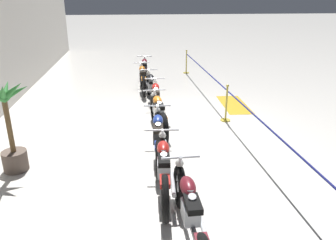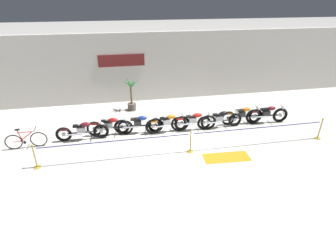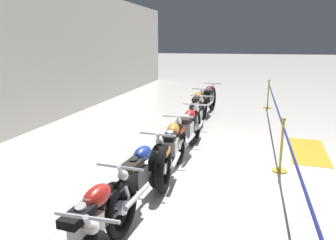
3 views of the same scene
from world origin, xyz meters
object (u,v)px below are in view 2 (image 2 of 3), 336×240
(motorcycle_orange_6, at_px, (242,115))
(stanchion_far_left, at_px, (156,140))
(motorcycle_maroon_0, at_px, (83,131))
(bicycle, at_px, (26,140))
(motorcycle_red_4, at_px, (194,121))
(motorcycle_red_1, at_px, (110,126))
(floor_banner, at_px, (226,157))
(motorcycle_maroon_7, at_px, (267,114))
(motorcycle_orange_3, at_px, (168,123))
(potted_palm_left_of_row, at_px, (131,95))
(motorcycle_blue_2, at_px, (139,124))
(stanchion_mid_left, at_px, (190,145))
(motorcycle_black_5, at_px, (220,119))
(stanchion_mid_right, at_px, (319,132))

(motorcycle_orange_6, bearing_deg, stanchion_far_left, -156.13)
(motorcycle_maroon_0, height_order, motorcycle_orange_6, motorcycle_orange_6)
(bicycle, bearing_deg, stanchion_far_left, -16.54)
(motorcycle_maroon_0, height_order, motorcycle_red_4, motorcycle_red_4)
(motorcycle_red_1, xyz_separation_m, floor_banner, (4.81, -2.86, -0.48))
(motorcycle_maroon_7, height_order, stanchion_far_left, stanchion_far_left)
(motorcycle_orange_3, xyz_separation_m, potted_palm_left_of_row, (-1.58, 3.07, 0.44))
(potted_palm_left_of_row, relative_size, stanchion_far_left, 0.16)
(stanchion_far_left, relative_size, floor_banner, 6.40)
(motorcycle_maroon_0, height_order, potted_palm_left_of_row, potted_palm_left_of_row)
(motorcycle_blue_2, relative_size, stanchion_mid_left, 2.29)
(motorcycle_red_4, xyz_separation_m, motorcycle_orange_6, (2.70, 0.24, -0.00))
(motorcycle_maroon_0, relative_size, bicycle, 1.39)
(motorcycle_black_5, relative_size, motorcycle_orange_6, 1.05)
(motorcycle_maroon_0, distance_m, potted_palm_left_of_row, 3.98)
(motorcycle_orange_3, xyz_separation_m, motorcycle_red_4, (1.31, -0.05, 0.01))
(potted_palm_left_of_row, xyz_separation_m, stanchion_mid_right, (8.47, -5.03, -0.56))
(bicycle, bearing_deg, motorcycle_blue_2, 5.19)
(bicycle, relative_size, potted_palm_left_of_row, 0.87)
(motorcycle_red_1, bearing_deg, motorcycle_maroon_7, -1.08)
(stanchion_mid_right, bearing_deg, motorcycle_maroon_0, 169.99)
(motorcycle_black_5, height_order, floor_banner, motorcycle_black_5)
(motorcycle_red_1, relative_size, motorcycle_black_5, 0.92)
(stanchion_mid_left, bearing_deg, stanchion_mid_right, 0.00)
(motorcycle_maroon_7, bearing_deg, motorcycle_blue_2, 179.05)
(motorcycle_maroon_0, relative_size, motorcycle_blue_2, 1.00)
(motorcycle_blue_2, bearing_deg, motorcycle_maroon_0, -176.04)
(stanchion_mid_right, xyz_separation_m, floor_banner, (-4.87, -0.71, -0.35))
(potted_palm_left_of_row, bearing_deg, motorcycle_blue_2, -86.56)
(stanchion_far_left, bearing_deg, motorcycle_black_5, 28.61)
(motorcycle_maroon_0, height_order, floor_banner, motorcycle_maroon_0)
(motorcycle_black_5, relative_size, stanchion_far_left, 0.19)
(motorcycle_red_1, height_order, motorcycle_blue_2, motorcycle_blue_2)
(floor_banner, bearing_deg, stanchion_mid_left, 156.24)
(motorcycle_blue_2, relative_size, stanchion_mid_right, 2.29)
(stanchion_far_left, height_order, stanchion_mid_right, same)
(motorcycle_black_5, height_order, stanchion_mid_right, stanchion_mid_right)
(motorcycle_red_1, relative_size, motorcycle_orange_6, 0.97)
(motorcycle_maroon_0, xyz_separation_m, floor_banner, (6.06, -2.64, -0.46))
(motorcycle_red_4, bearing_deg, motorcycle_blue_2, 175.77)
(motorcycle_blue_2, distance_m, stanchion_mid_right, 8.56)
(stanchion_mid_left, bearing_deg, motorcycle_maroon_7, 23.07)
(bicycle, bearing_deg, stanchion_mid_left, -13.20)
(motorcycle_red_4, distance_m, potted_palm_left_of_row, 4.27)
(motorcycle_orange_6, bearing_deg, potted_palm_left_of_row, 152.75)
(motorcycle_maroon_7, bearing_deg, stanchion_far_left, -162.07)
(motorcycle_red_1, xyz_separation_m, motorcycle_red_4, (4.10, -0.24, 0.00))
(motorcycle_red_4, bearing_deg, motorcycle_orange_3, 177.72)
(motorcycle_maroon_0, relative_size, motorcycle_red_1, 1.09)
(stanchion_far_left, bearing_deg, motorcycle_blue_2, 104.55)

